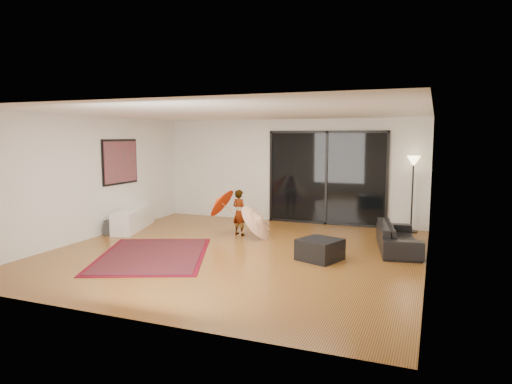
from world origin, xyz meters
The scene contains 17 objects.
floor centered at (0.00, 0.00, 0.00)m, with size 7.00×7.00×0.00m, color #A3652C.
ceiling centered at (0.00, 0.00, 2.70)m, with size 7.00×7.00×0.00m, color white.
wall_back centered at (0.00, 3.50, 1.35)m, with size 7.00×7.00×0.00m, color silver.
wall_front centered at (0.00, -3.50, 1.35)m, with size 7.00×7.00×0.00m, color silver.
wall_left centered at (-3.50, 0.00, 1.35)m, with size 7.00×7.00×0.00m, color silver.
wall_right centered at (3.50, 0.00, 1.35)m, with size 7.00×7.00×0.00m, color silver.
sliding_door centered at (1.00, 3.47, 1.20)m, with size 3.06×0.07×2.40m.
painting centered at (-3.46, 1.00, 1.65)m, with size 0.04×1.28×1.08m.
media_console centered at (-3.25, 1.15, 0.26)m, with size 0.46×1.85×0.51m, color white.
speaker centered at (-3.25, 0.39, 0.17)m, with size 0.30×0.30×0.35m, color #424244.
persian_rug centered at (-1.37, -0.81, 0.01)m, with size 2.87×3.29×0.02m.
sofa centered at (2.95, 1.33, 0.27)m, with size 1.86×0.73×0.54m, color black.
ottoman centered at (1.67, 0.06, 0.19)m, with size 0.68×0.68×0.39m, color black.
floor_lamp centered at (3.10, 3.25, 1.42)m, with size 0.31×0.31×1.81m.
child centered at (-0.56, 1.46, 0.53)m, with size 0.38×0.25×1.05m, color #999999.
parasol_orange centered at (-1.11, 1.41, 0.73)m, with size 0.58×0.76×0.85m.
parasol_white centered at (0.04, 1.31, 0.50)m, with size 0.70×0.89×0.96m.
Camera 1 is at (3.57, -7.98, 2.26)m, focal length 32.00 mm.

